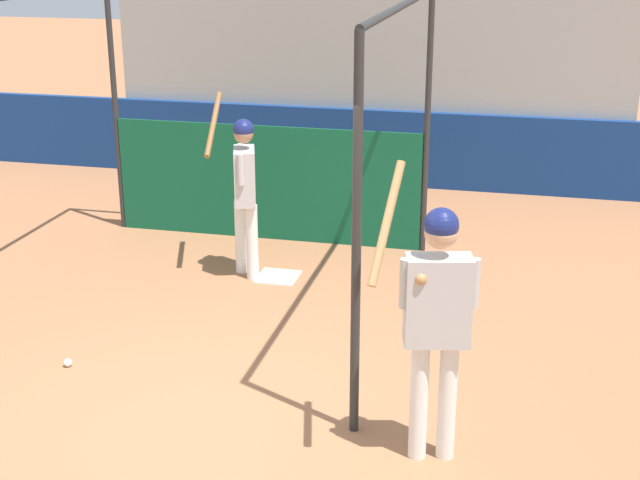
% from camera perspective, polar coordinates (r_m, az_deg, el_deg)
% --- Properties ---
extents(ground_plane, '(60.00, 60.00, 0.00)m').
position_cam_1_polar(ground_plane, '(7.02, -8.49, -11.94)').
color(ground_plane, '#9E6642').
extents(outfield_wall, '(24.00, 0.12, 1.12)m').
position_cam_1_polar(outfield_wall, '(13.28, 2.81, 5.97)').
color(outfield_wall, navy).
rests_on(outfield_wall, ground).
extents(bleacher_section, '(7.60, 3.20, 2.80)m').
position_cam_1_polar(bleacher_section, '(14.73, 4.09, 10.58)').
color(bleacher_section, '#9E9E99').
rests_on(bleacher_section, ground).
extents(batting_cage, '(3.91, 4.21, 3.03)m').
position_cam_1_polar(batting_cage, '(10.02, -4.71, 5.83)').
color(batting_cage, '#282828').
rests_on(batting_cage, ground).
extents(home_plate, '(0.44, 0.44, 0.02)m').
position_cam_1_polar(home_plate, '(9.79, -2.71, -2.36)').
color(home_plate, white).
rests_on(home_plate, ground).
extents(player_batter, '(0.65, 0.84, 1.93)m').
position_cam_1_polar(player_batter, '(9.56, -4.90, 3.69)').
color(player_batter, white).
rests_on(player_batter, ground).
extents(player_waiting, '(0.72, 0.55, 2.16)m').
position_cam_1_polar(player_waiting, '(6.15, 7.44, -4.45)').
color(player_waiting, white).
rests_on(player_waiting, ground).
extents(baseball, '(0.07, 0.07, 0.07)m').
position_cam_1_polar(baseball, '(8.15, -15.84, -7.56)').
color(baseball, white).
rests_on(baseball, ground).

